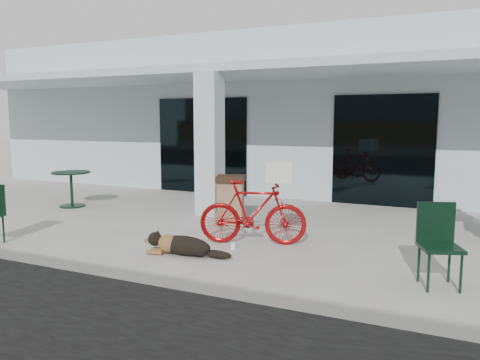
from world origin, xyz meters
The scene contains 13 objects.
ground centered at (0.00, 0.00, 0.00)m, with size 80.00×80.00×0.00m, color #B4B2A9.
building centered at (0.00, 8.50, 2.25)m, with size 22.00×7.00×4.50m, color silver.
storefront_glass_left centered at (-3.20, 4.98, 1.35)m, with size 2.80×0.06×2.70m, color black.
storefront_glass_right centered at (1.80, 4.98, 1.35)m, with size 2.40×0.06×2.70m, color black.
column centered at (-1.50, 2.30, 1.56)m, with size 0.50×0.50×3.12m, color silver.
overhang centered at (0.00, 3.60, 3.21)m, with size 22.00×2.80×0.18m, color silver.
bicycle centered at (0.34, 0.40, 0.54)m, with size 0.51×1.81×1.09m, color #990C0C.
laundry_basket centered at (0.77, 0.54, 1.26)m, with size 0.57×0.42×0.33m, color white.
dog centered at (-0.37, -0.66, 0.18)m, with size 1.06×0.35×0.35m, color black, non-canonical shape.
cup_near_dog centered at (0.17, -0.03, 0.06)m, with size 0.09×0.09×0.11m, color white.
cafe_table_near centered at (-4.99, 1.73, 0.43)m, with size 0.91×0.91×0.85m, color #102F1F, non-canonical shape.
cafe_chair_far_a centered at (3.28, -0.51, 0.53)m, with size 0.48×0.52×1.06m, color #102F1F, non-canonical shape.
trash_receptacle centered at (-0.75, 1.80, 0.48)m, with size 0.57×0.57×0.96m, color #91674B, non-canonical shape.
Camera 1 is at (3.37, -6.74, 2.11)m, focal length 35.00 mm.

